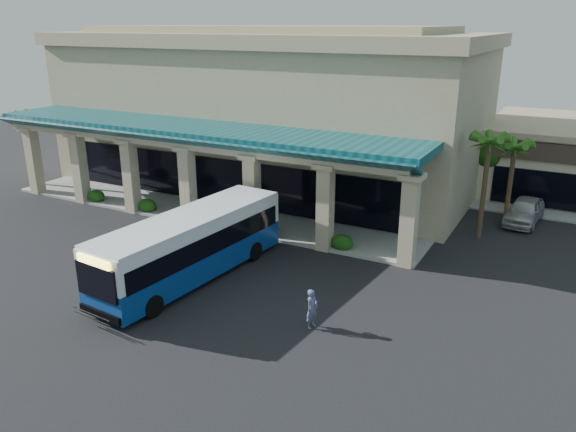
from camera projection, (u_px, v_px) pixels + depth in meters
The scene contains 10 objects.
ground at pixel (250, 281), 26.56m from camera, with size 110.00×110.00×0.00m, color black.
main_building at pixel (270, 106), 41.61m from camera, with size 30.80×14.80×11.35m, color tan, non-canonical shape.
arcade at pixel (197, 171), 34.86m from camera, with size 30.00×6.20×5.70m, color #0C4149, non-canonical shape.
palm_0 at pixel (485, 181), 30.88m from camera, with size 2.40×2.40×6.60m, color #2A5D19, non-canonical shape.
palm_1 at pixel (511, 178), 33.07m from camera, with size 2.40×2.40×5.80m, color #2A5D19, non-canonical shape.
palm_2 at pixel (34, 145), 40.97m from camera, with size 2.40×2.40×6.20m, color #2A5D19, non-canonical shape.
broadleaf_tree at pixel (489, 164), 38.29m from camera, with size 2.60×2.60×4.81m, color #153F0E, non-canonical shape.
transit_bus at pixel (192, 247), 26.35m from camera, with size 2.64×11.35×3.17m, color navy, non-canonical shape.
pedestrian at pixel (312, 309), 22.25m from camera, with size 0.60×0.39×1.64m, color slate.
car_silver at pixel (524, 211), 33.99m from camera, with size 1.81×4.50×1.53m, color #B5B5B5.
Camera 1 is at (12.94, -20.41, 11.58)m, focal length 35.00 mm.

